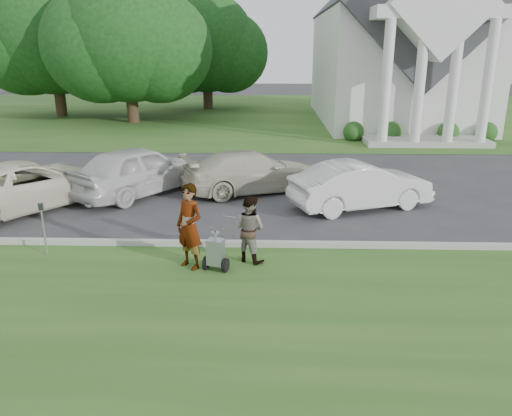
{
  "coord_description": "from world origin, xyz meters",
  "views": [
    {
      "loc": [
        1.08,
        -10.92,
        4.71
      ],
      "look_at": [
        0.76,
        0.0,
        1.19
      ],
      "focal_mm": 35.0,
      "sensor_mm": 36.0,
      "label": 1
    }
  ],
  "objects_px": {
    "tree_far": "(52,33)",
    "car_a": "(28,185)",
    "church": "(396,28)",
    "person_right": "(249,229)",
    "car_c": "(252,172)",
    "person_left": "(189,227)",
    "parking_meter_near": "(43,222)",
    "tree_back": "(206,48)",
    "tree_left": "(127,41)",
    "car_b": "(139,170)",
    "striping_cart": "(216,253)",
    "car_d": "(361,185)"
  },
  "relations": [
    {
      "from": "car_b",
      "to": "tree_back",
      "type": "bearing_deg",
      "value": -52.61
    },
    {
      "from": "tree_left",
      "to": "person_left",
      "type": "distance_m",
      "value": 24.21
    },
    {
      "from": "tree_far",
      "to": "tree_back",
      "type": "xyz_separation_m",
      "value": [
        10.0,
        5.0,
        -0.97
      ]
    },
    {
      "from": "tree_left",
      "to": "car_b",
      "type": "distance_m",
      "value": 18.0
    },
    {
      "from": "tree_back",
      "to": "car_b",
      "type": "distance_m",
      "value": 25.15
    },
    {
      "from": "church",
      "to": "person_left",
      "type": "relative_size",
      "value": 12.52
    },
    {
      "from": "parking_meter_near",
      "to": "car_a",
      "type": "relative_size",
      "value": 0.25
    },
    {
      "from": "tree_back",
      "to": "car_d",
      "type": "bearing_deg",
      "value": -73.29
    },
    {
      "from": "tree_far",
      "to": "car_c",
      "type": "bearing_deg",
      "value": -53.26
    },
    {
      "from": "church",
      "to": "car_d",
      "type": "xyz_separation_m",
      "value": [
        -5.15,
        -19.29,
        -5.23
      ]
    },
    {
      "from": "car_a",
      "to": "car_c",
      "type": "relative_size",
      "value": 1.1
    },
    {
      "from": "person_right",
      "to": "parking_meter_near",
      "type": "xyz_separation_m",
      "value": [
        -4.85,
        0.23,
        0.04
      ]
    },
    {
      "from": "church",
      "to": "car_b",
      "type": "distance_m",
      "value": 22.36
    },
    {
      "from": "striping_cart",
      "to": "car_a",
      "type": "relative_size",
      "value": 0.22
    },
    {
      "from": "parking_meter_near",
      "to": "car_a",
      "type": "xyz_separation_m",
      "value": [
        -2.07,
        3.63,
        -0.1
      ]
    },
    {
      "from": "striping_cart",
      "to": "person_left",
      "type": "bearing_deg",
      "value": -176.82
    },
    {
      "from": "car_c",
      "to": "car_d",
      "type": "distance_m",
      "value": 3.82
    },
    {
      "from": "church",
      "to": "car_c",
      "type": "bearing_deg",
      "value": -115.97
    },
    {
      "from": "church",
      "to": "car_c",
      "type": "relative_size",
      "value": 5.04
    },
    {
      "from": "church",
      "to": "tree_back",
      "type": "bearing_deg",
      "value": 152.15
    },
    {
      "from": "person_right",
      "to": "car_b",
      "type": "distance_m",
      "value": 6.72
    },
    {
      "from": "church",
      "to": "person_right",
      "type": "xyz_separation_m",
      "value": [
        -8.38,
        -23.42,
        -5.16
      ]
    },
    {
      "from": "tree_back",
      "to": "person_left",
      "type": "height_order",
      "value": "tree_back"
    },
    {
      "from": "parking_meter_near",
      "to": "car_a",
      "type": "bearing_deg",
      "value": 119.7
    },
    {
      "from": "tree_back",
      "to": "person_left",
      "type": "distance_m",
      "value": 31.1
    },
    {
      "from": "striping_cart",
      "to": "car_a",
      "type": "xyz_separation_m",
      "value": [
        -6.21,
        4.39,
        0.3
      ]
    },
    {
      "from": "person_right",
      "to": "car_a",
      "type": "height_order",
      "value": "person_right"
    },
    {
      "from": "person_right",
      "to": "car_a",
      "type": "distance_m",
      "value": 7.92
    },
    {
      "from": "car_d",
      "to": "parking_meter_near",
      "type": "bearing_deg",
      "value": 94.9
    },
    {
      "from": "tree_left",
      "to": "person_left",
      "type": "relative_size",
      "value": 5.52
    },
    {
      "from": "striping_cart",
      "to": "parking_meter_near",
      "type": "bearing_deg",
      "value": -174.06
    },
    {
      "from": "striping_cart",
      "to": "tree_back",
      "type": "bearing_deg",
      "value": 113.64
    },
    {
      "from": "tree_back",
      "to": "person_left",
      "type": "bearing_deg",
      "value": -83.81
    },
    {
      "from": "car_b",
      "to": "car_c",
      "type": "bearing_deg",
      "value": -137.61
    },
    {
      "from": "tree_back",
      "to": "striping_cart",
      "type": "height_order",
      "value": "tree_back"
    },
    {
      "from": "striping_cart",
      "to": "car_c",
      "type": "relative_size",
      "value": 0.24
    },
    {
      "from": "parking_meter_near",
      "to": "tree_left",
      "type": "bearing_deg",
      "value": 99.72
    },
    {
      "from": "car_b",
      "to": "person_left",
      "type": "bearing_deg",
      "value": 149.86
    },
    {
      "from": "person_left",
      "to": "tree_far",
      "type": "bearing_deg",
      "value": 153.99
    },
    {
      "from": "tree_left",
      "to": "car_c",
      "type": "height_order",
      "value": "tree_left"
    },
    {
      "from": "parking_meter_near",
      "to": "person_left",
      "type": "bearing_deg",
      "value": -10.01
    },
    {
      "from": "car_c",
      "to": "person_left",
      "type": "bearing_deg",
      "value": 146.32
    },
    {
      "from": "tree_far",
      "to": "car_b",
      "type": "height_order",
      "value": "tree_far"
    },
    {
      "from": "tree_far",
      "to": "car_a",
      "type": "bearing_deg",
      "value": -70.22
    },
    {
      "from": "church",
      "to": "tree_left",
      "type": "relative_size",
      "value": 2.27
    },
    {
      "from": "car_c",
      "to": "person_right",
      "type": "bearing_deg",
      "value": 158.13
    },
    {
      "from": "tree_left",
      "to": "striping_cart",
      "type": "bearing_deg",
      "value": -70.88
    },
    {
      "from": "car_b",
      "to": "car_a",
      "type": "bearing_deg",
      "value": 63.9
    },
    {
      "from": "church",
      "to": "person_left",
      "type": "height_order",
      "value": "church"
    },
    {
      "from": "church",
      "to": "car_b",
      "type": "height_order",
      "value": "church"
    }
  ]
}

